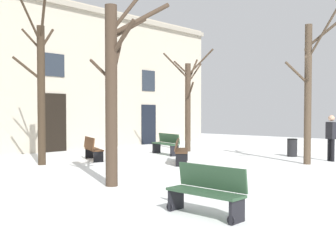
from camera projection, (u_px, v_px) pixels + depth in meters
The scene contains 12 objects.
ground_plane at pixel (209, 169), 13.29m from camera, with size 35.60×35.60×0.00m, color white.
building_facade at pixel (54, 74), 19.33m from camera, with size 22.25×0.60×7.28m.
tree_right_of_center at pixel (188, 102), 19.32m from camera, with size 2.04×1.67×4.84m.
tree_center at pixel (114, 85), 10.26m from camera, with size 1.73×1.76×5.14m.
tree_near_facade at pixel (309, 88), 14.48m from camera, with size 2.09×2.05×5.33m.
tree_left_of_center at pixel (41, 88), 14.33m from camera, with size 1.89×1.92×5.85m.
litter_bin at pixel (292, 148), 17.11m from camera, with size 0.44×0.44×0.75m.
bench_by_litter_bin at pixel (181, 150), 14.80m from camera, with size 1.77×1.55×0.88m.
bench_near_lamp at pixel (166, 144), 17.89m from camera, with size 0.96×1.78×0.92m.
bench_far_corner at pixel (207, 191), 7.34m from camera, with size 0.49×1.55×0.90m.
bench_back_to_back_right at pixel (92, 149), 15.77m from camera, with size 1.01×1.56×0.91m.
person_near_bench at pixel (331, 136), 15.45m from camera, with size 0.38×0.44×1.75m.
Camera 1 is at (-10.66, -7.96, 1.86)m, focal length 43.66 mm.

